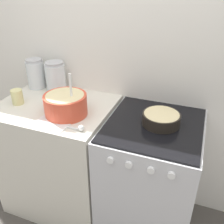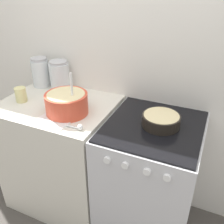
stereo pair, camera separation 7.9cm
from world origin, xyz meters
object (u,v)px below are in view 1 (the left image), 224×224
object	(u,v)px
storage_jar_middle	(56,79)
tin_can	(17,97)
mixing_bowl	(66,103)
storage_jar_left	(36,76)
stove	(149,179)
baking_pan	(161,119)

from	to	relation	value
storage_jar_middle	tin_can	size ratio (longest dim) A/B	2.22
mixing_bowl	storage_jar_middle	bearing A→B (deg)	130.34
mixing_bowl	storage_jar_middle	distance (m)	0.41
storage_jar_left	tin_can	world-z (taller)	storage_jar_left
storage_jar_left	stove	bearing A→B (deg)	-12.52
stove	storage_jar_left	distance (m)	1.19
mixing_bowl	tin_can	bearing A→B (deg)	178.17
mixing_bowl	tin_can	distance (m)	0.40
mixing_bowl	tin_can	size ratio (longest dim) A/B	2.75
storage_jar_middle	storage_jar_left	bearing A→B (deg)	180.00
tin_can	mixing_bowl	bearing A→B (deg)	-1.83
baking_pan	tin_can	world-z (taller)	tin_can
storage_jar_middle	tin_can	bearing A→B (deg)	-114.66
stove	baking_pan	xyz separation A→B (m)	(0.04, 0.01, 0.50)
stove	mixing_bowl	bearing A→B (deg)	-171.61
baking_pan	storage_jar_left	xyz separation A→B (m)	(-1.06, 0.21, 0.06)
baking_pan	storage_jar_left	distance (m)	1.08
baking_pan	mixing_bowl	bearing A→B (deg)	-171.01
storage_jar_left	tin_can	bearing A→B (deg)	-81.12
storage_jar_middle	baking_pan	bearing A→B (deg)	-13.81
storage_jar_left	tin_can	distance (m)	0.31
baking_pan	storage_jar_left	bearing A→B (deg)	168.52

